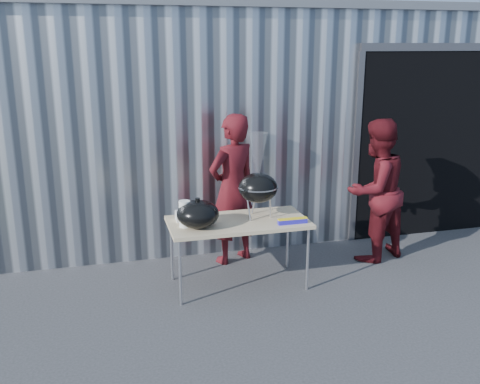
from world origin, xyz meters
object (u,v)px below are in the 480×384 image
object	(u,v)px
kettle_grill	(258,180)
person_cook	(233,189)
person_bystander	(375,190)
folding_table	(238,224)

from	to	relation	value
kettle_grill	person_cook	xyz separation A→B (m)	(-0.12, 0.64, -0.26)
person_cook	person_bystander	bearing A→B (deg)	143.30
kettle_grill	person_cook	world-z (taller)	person_cook
person_cook	person_bystander	size ratio (longest dim) A/B	1.04
folding_table	person_cook	bearing A→B (deg)	80.53
person_bystander	kettle_grill	bearing A→B (deg)	-9.49
folding_table	kettle_grill	distance (m)	0.52
folding_table	person_cook	size ratio (longest dim) A/B	0.83
folding_table	person_bystander	xyz separation A→B (m)	(1.81, 0.32, 0.16)
person_cook	folding_table	bearing A→B (deg)	56.15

